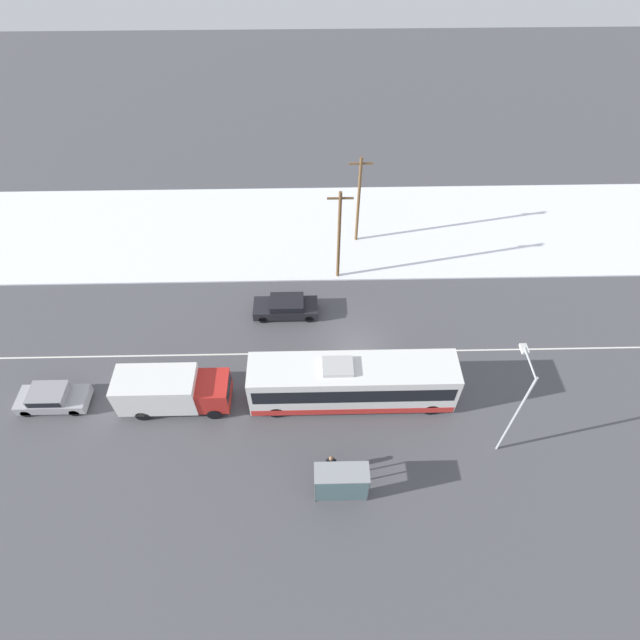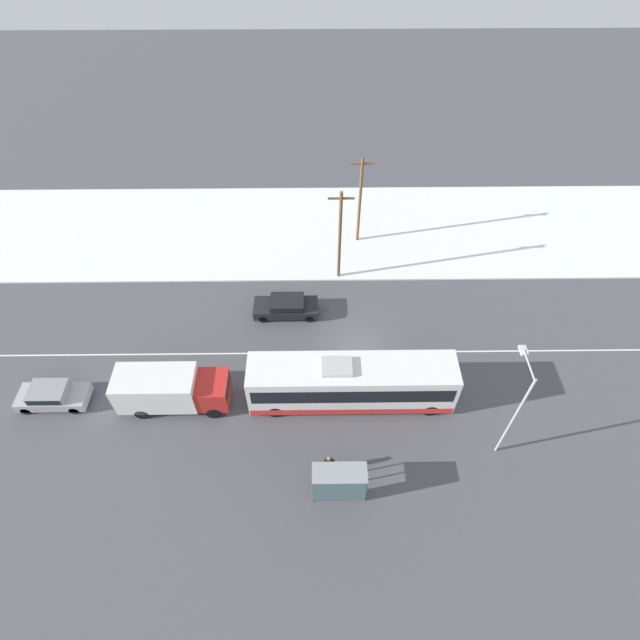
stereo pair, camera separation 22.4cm
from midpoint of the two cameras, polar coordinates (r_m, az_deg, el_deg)
ground_plane at (r=34.20m, az=4.06°, el=-3.69°), size 120.00×120.00×0.00m
snow_lot at (r=43.39m, az=2.86°, el=10.27°), size 80.00×12.29×0.12m
lane_marking_center at (r=34.20m, az=4.06°, el=-3.68°), size 60.00×0.12×0.00m
city_bus at (r=30.58m, az=3.50°, el=-7.20°), size 12.48×2.57×3.61m
box_truck at (r=31.81m, az=-16.89°, el=-7.68°), size 6.76×2.30×2.81m
sedan_car at (r=35.89m, az=-4.07°, el=1.57°), size 4.60×1.80×1.41m
parked_car_near_truck at (r=35.30m, az=-28.50°, el=-7.77°), size 4.26×1.80×1.46m
pedestrian_at_stop at (r=28.84m, az=1.03°, el=-15.97°), size 0.58×0.26×1.62m
bus_shelter at (r=27.63m, az=2.25°, el=-18.12°), size 2.90×1.20×2.40m
streetlamp at (r=28.45m, az=21.45°, el=-8.55°), size 0.36×2.29×7.30m
utility_pole_roadside at (r=36.41m, az=2.01°, el=9.62°), size 1.80×0.24×7.76m
utility_pole_snowlot at (r=40.00m, az=4.27°, el=13.54°), size 1.80×0.24×7.70m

